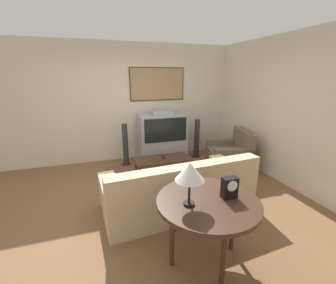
{
  "coord_description": "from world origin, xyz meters",
  "views": [
    {
      "loc": [
        -0.68,
        -3.21,
        1.97
      ],
      "look_at": [
        0.6,
        0.7,
        0.75
      ],
      "focal_mm": 24.0,
      "sensor_mm": 36.0,
      "label": 1
    }
  ],
  "objects_px": {
    "tv": "(162,137)",
    "table_lamp": "(190,172)",
    "speaker_tower_left": "(125,146)",
    "mantel_clock": "(230,188)",
    "armchair": "(230,155)",
    "console_table": "(208,206)",
    "couch": "(179,191)",
    "speaker_tower_right": "(197,139)",
    "coffee_table": "(163,161)"
  },
  "relations": [
    {
      "from": "speaker_tower_right",
      "to": "console_table",
      "type": "bearing_deg",
      "value": -113.35
    },
    {
      "from": "table_lamp",
      "to": "mantel_clock",
      "type": "relative_size",
      "value": 1.99
    },
    {
      "from": "console_table",
      "to": "speaker_tower_left",
      "type": "height_order",
      "value": "speaker_tower_left"
    },
    {
      "from": "tv",
      "to": "couch",
      "type": "xyz_separation_m",
      "value": [
        -0.37,
        -2.09,
        -0.28
      ]
    },
    {
      "from": "couch",
      "to": "mantel_clock",
      "type": "distance_m",
      "value": 1.22
    },
    {
      "from": "couch",
      "to": "speaker_tower_left",
      "type": "relative_size",
      "value": 2.39
    },
    {
      "from": "tv",
      "to": "mantel_clock",
      "type": "distance_m",
      "value": 3.17
    },
    {
      "from": "coffee_table",
      "to": "speaker_tower_right",
      "type": "height_order",
      "value": "speaker_tower_right"
    },
    {
      "from": "armchair",
      "to": "console_table",
      "type": "height_order",
      "value": "armchair"
    },
    {
      "from": "coffee_table",
      "to": "speaker_tower_left",
      "type": "relative_size",
      "value": 1.12
    },
    {
      "from": "table_lamp",
      "to": "armchair",
      "type": "bearing_deg",
      "value": 48.78
    },
    {
      "from": "armchair",
      "to": "speaker_tower_left",
      "type": "distance_m",
      "value": 2.33
    },
    {
      "from": "armchair",
      "to": "table_lamp",
      "type": "xyz_separation_m",
      "value": [
        -1.94,
        -2.22,
        0.81
      ]
    },
    {
      "from": "table_lamp",
      "to": "speaker_tower_right",
      "type": "relative_size",
      "value": 0.46
    },
    {
      "from": "coffee_table",
      "to": "speaker_tower_left",
      "type": "height_order",
      "value": "speaker_tower_left"
    },
    {
      "from": "table_lamp",
      "to": "speaker_tower_left",
      "type": "xyz_separation_m",
      "value": [
        -0.21,
        3.1,
        -0.65
      ]
    },
    {
      "from": "console_table",
      "to": "mantel_clock",
      "type": "bearing_deg",
      "value": -5.08
    },
    {
      "from": "console_table",
      "to": "speaker_tower_right",
      "type": "height_order",
      "value": "speaker_tower_right"
    },
    {
      "from": "tv",
      "to": "table_lamp",
      "type": "height_order",
      "value": "same"
    },
    {
      "from": "mantel_clock",
      "to": "speaker_tower_left",
      "type": "xyz_separation_m",
      "value": [
        -0.66,
        3.1,
        -0.42
      ]
    },
    {
      "from": "armchair",
      "to": "coffee_table",
      "type": "height_order",
      "value": "armchair"
    },
    {
      "from": "coffee_table",
      "to": "table_lamp",
      "type": "height_order",
      "value": "table_lamp"
    },
    {
      "from": "coffee_table",
      "to": "console_table",
      "type": "bearing_deg",
      "value": -93.77
    },
    {
      "from": "tv",
      "to": "speaker_tower_left",
      "type": "relative_size",
      "value": 1.26
    },
    {
      "from": "armchair",
      "to": "speaker_tower_right",
      "type": "height_order",
      "value": "speaker_tower_right"
    },
    {
      "from": "couch",
      "to": "console_table",
      "type": "height_order",
      "value": "couch"
    },
    {
      "from": "couch",
      "to": "coffee_table",
      "type": "bearing_deg",
      "value": -97.28
    },
    {
      "from": "coffee_table",
      "to": "speaker_tower_left",
      "type": "distance_m",
      "value": 1.18
    },
    {
      "from": "speaker_tower_left",
      "to": "couch",
      "type": "bearing_deg",
      "value": -75.93
    },
    {
      "from": "couch",
      "to": "speaker_tower_right",
      "type": "height_order",
      "value": "speaker_tower_right"
    },
    {
      "from": "mantel_clock",
      "to": "speaker_tower_left",
      "type": "distance_m",
      "value": 3.2
    },
    {
      "from": "armchair",
      "to": "mantel_clock",
      "type": "relative_size",
      "value": 4.85
    },
    {
      "from": "console_table",
      "to": "coffee_table",
      "type": "bearing_deg",
      "value": 86.23
    },
    {
      "from": "mantel_clock",
      "to": "armchair",
      "type": "bearing_deg",
      "value": 56.05
    },
    {
      "from": "coffee_table",
      "to": "speaker_tower_right",
      "type": "xyz_separation_m",
      "value": [
        1.2,
        1.04,
        0.04
      ]
    },
    {
      "from": "couch",
      "to": "coffee_table",
      "type": "xyz_separation_m",
      "value": [
        0.06,
        1.0,
        0.12
      ]
    },
    {
      "from": "speaker_tower_left",
      "to": "coffee_table",
      "type": "bearing_deg",
      "value": -61.44
    },
    {
      "from": "table_lamp",
      "to": "speaker_tower_left",
      "type": "distance_m",
      "value": 3.17
    },
    {
      "from": "couch",
      "to": "console_table",
      "type": "bearing_deg",
      "value": 81.57
    },
    {
      "from": "tv",
      "to": "console_table",
      "type": "height_order",
      "value": "tv"
    },
    {
      "from": "mantel_clock",
      "to": "console_table",
      "type": "bearing_deg",
      "value": 174.92
    },
    {
      "from": "tv",
      "to": "coffee_table",
      "type": "xyz_separation_m",
      "value": [
        -0.31,
        -1.09,
        -0.16
      ]
    },
    {
      "from": "table_lamp",
      "to": "mantel_clock",
      "type": "xyz_separation_m",
      "value": [
        0.45,
        -0.0,
        -0.23
      ]
    },
    {
      "from": "mantel_clock",
      "to": "coffee_table",
      "type": "bearing_deg",
      "value": 92.58
    },
    {
      "from": "speaker_tower_left",
      "to": "armchair",
      "type": "bearing_deg",
      "value": -22.23
    },
    {
      "from": "speaker_tower_left",
      "to": "console_table",
      "type": "bearing_deg",
      "value": -82.02
    },
    {
      "from": "speaker_tower_right",
      "to": "mantel_clock",
      "type": "bearing_deg",
      "value": -109.58
    },
    {
      "from": "coffee_table",
      "to": "speaker_tower_right",
      "type": "bearing_deg",
      "value": 41.03
    },
    {
      "from": "couch",
      "to": "speaker_tower_right",
      "type": "relative_size",
      "value": 2.39
    },
    {
      "from": "tv",
      "to": "speaker_tower_right",
      "type": "bearing_deg",
      "value": -3.1
    }
  ]
}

